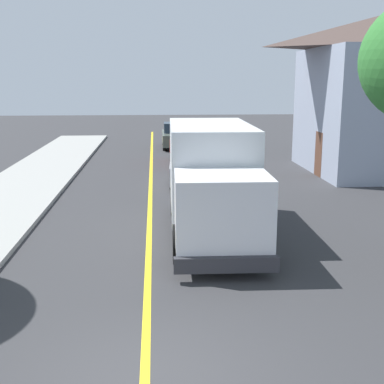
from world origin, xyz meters
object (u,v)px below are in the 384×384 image
parked_car_mid (188,149)px  parked_car_far (176,136)px  box_truck (212,175)px  parked_car_near (191,165)px

parked_car_mid → parked_car_far: size_ratio=1.00×
box_truck → parked_car_far: 19.73m
box_truck → parked_car_mid: size_ratio=1.63×
box_truck → parked_car_near: 7.64m
box_truck → parked_car_far: box_truck is taller
parked_car_near → parked_car_mid: 5.65m
parked_car_mid → box_truck: bearing=-90.6°
box_truck → parked_car_far: bearing=90.7°
parked_car_near → parked_car_mid: bearing=87.6°
parked_car_near → parked_car_mid: size_ratio=1.01×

